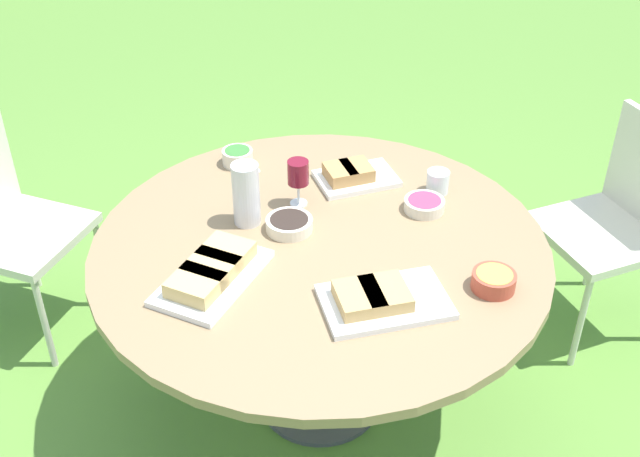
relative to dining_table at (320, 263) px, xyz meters
The scene contains 15 objects.
ground_plane 0.65m from the dining_table, ahead, with size 40.00×40.00×0.00m, color #5B8C38.
dining_table is the anchor object (origin of this frame).
chair_near_left 1.26m from the dining_table, ahead, with size 0.44×0.46×0.89m.
chair_near_right 1.31m from the dining_table, 139.87° to the left, with size 0.60×0.61×0.89m.
water_pitcher 0.33m from the dining_table, 133.40° to the left, with size 0.10×0.09×0.22m.
wine_glass 0.32m from the dining_table, 88.25° to the left, with size 0.07×0.07×0.17m.
platter_bread_main 0.37m from the dining_table, 80.39° to the right, with size 0.39×0.27×0.06m.
platter_charcuterie 0.39m from the dining_table, 169.25° to the right, with size 0.43×0.43×0.07m.
platter_sandwich_side 0.41m from the dining_table, 53.65° to the left, with size 0.28×0.19×0.07m.
bowl_fries 0.58m from the dining_table, 42.91° to the right, with size 0.13×0.13×0.06m.
bowl_salad 0.61m from the dining_table, 101.78° to the left, with size 0.11×0.11×0.06m.
bowl_olives 0.16m from the dining_table, 122.62° to the left, with size 0.16×0.16×0.04m.
bowl_dip_red 0.42m from the dining_table, ahead, with size 0.14×0.14×0.04m.
cup_water_near 0.53m from the dining_table, 17.87° to the left, with size 0.08×0.08×0.08m.
handbag 1.40m from the dining_table, 64.84° to the left, with size 0.30×0.14×0.37m.
Camera 1 is at (-0.69, -1.97, 2.25)m, focal length 45.00 mm.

